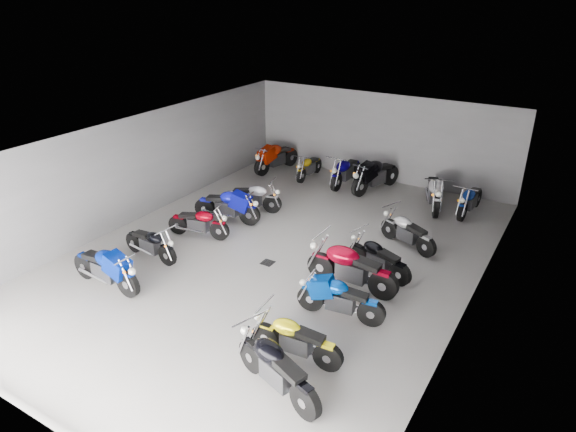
% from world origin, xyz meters
% --- Properties ---
extents(ground, '(14.00, 14.00, 0.00)m').
position_xyz_m(ground, '(0.00, 0.00, 0.00)').
color(ground, gray).
rests_on(ground, ground).
extents(wall_back, '(10.00, 0.10, 3.20)m').
position_xyz_m(wall_back, '(0.00, 7.00, 1.60)').
color(wall_back, slate).
rests_on(wall_back, ground).
extents(wall_left, '(0.10, 14.00, 3.20)m').
position_xyz_m(wall_left, '(-5.00, 0.00, 1.60)').
color(wall_left, slate).
rests_on(wall_left, ground).
extents(wall_right, '(0.10, 14.00, 3.20)m').
position_xyz_m(wall_right, '(5.00, 0.00, 1.60)').
color(wall_right, slate).
rests_on(wall_right, ground).
extents(ceiling, '(10.00, 14.00, 0.04)m').
position_xyz_m(ceiling, '(0.00, 0.00, 3.22)').
color(ceiling, black).
rests_on(ceiling, wall_back).
extents(drain_grate, '(0.32, 0.32, 0.01)m').
position_xyz_m(drain_grate, '(0.00, -0.50, 0.01)').
color(drain_grate, black).
rests_on(drain_grate, ground).
extents(motorcycle_left_b, '(2.21, 0.44, 0.97)m').
position_xyz_m(motorcycle_left_b, '(-2.66, -3.49, 0.53)').
color(motorcycle_left_b, black).
rests_on(motorcycle_left_b, ground).
extents(motorcycle_left_c, '(1.87, 0.40, 0.82)m').
position_xyz_m(motorcycle_left_c, '(-2.79, -1.89, 0.45)').
color(motorcycle_left_c, black).
rests_on(motorcycle_left_c, ground).
extents(motorcycle_left_d, '(1.88, 0.58, 0.84)m').
position_xyz_m(motorcycle_left_d, '(-2.53, -0.24, 0.46)').
color(motorcycle_left_d, black).
rests_on(motorcycle_left_d, ground).
extents(motorcycle_left_e, '(2.15, 0.62, 0.96)m').
position_xyz_m(motorcycle_left_e, '(-2.46, 1.04, 0.52)').
color(motorcycle_left_e, black).
rests_on(motorcycle_left_e, ground).
extents(motorcycle_left_f, '(1.94, 0.70, 0.87)m').
position_xyz_m(motorcycle_left_f, '(-2.29, 2.10, 0.48)').
color(motorcycle_left_f, black).
rests_on(motorcycle_left_f, ground).
extents(motorcycle_right_a, '(2.10, 0.82, 0.95)m').
position_xyz_m(motorcycle_right_a, '(2.70, -4.32, 0.52)').
color(motorcycle_right_a, black).
rests_on(motorcycle_right_a, ground).
extents(motorcycle_right_b, '(1.95, 0.42, 0.86)m').
position_xyz_m(motorcycle_right_b, '(2.53, -3.38, 0.47)').
color(motorcycle_right_b, black).
rests_on(motorcycle_right_b, ground).
extents(motorcycle_right_c, '(2.01, 0.47, 0.89)m').
position_xyz_m(motorcycle_right_c, '(2.66, -1.69, 0.48)').
color(motorcycle_right_c, black).
rests_on(motorcycle_right_c, ground).
extents(motorcycle_right_d, '(2.36, 0.46, 1.04)m').
position_xyz_m(motorcycle_right_d, '(2.37, -0.49, 0.57)').
color(motorcycle_right_d, black).
rests_on(motorcycle_right_d, ground).
extents(motorcycle_right_e, '(1.88, 0.68, 0.85)m').
position_xyz_m(motorcycle_right_e, '(2.68, 0.48, 0.46)').
color(motorcycle_right_e, black).
rests_on(motorcycle_right_e, ground).
extents(motorcycle_right_f, '(1.83, 0.87, 0.85)m').
position_xyz_m(motorcycle_right_f, '(2.81, 2.28, 0.46)').
color(motorcycle_right_f, black).
rests_on(motorcycle_right_f, ground).
extents(motorcycle_back_a, '(0.64, 2.29, 1.02)m').
position_xyz_m(motorcycle_back_a, '(-3.73, 5.78, 0.55)').
color(motorcycle_back_a, black).
rests_on(motorcycle_back_a, ground).
extents(motorcycle_back_b, '(0.37, 1.85, 0.81)m').
position_xyz_m(motorcycle_back_b, '(-2.23, 5.74, 0.44)').
color(motorcycle_back_b, black).
rests_on(motorcycle_back_b, ground).
extents(motorcycle_back_c, '(0.43, 2.21, 0.97)m').
position_xyz_m(motorcycle_back_c, '(-0.74, 5.79, 0.53)').
color(motorcycle_back_c, black).
rests_on(motorcycle_back_c, ground).
extents(motorcycle_back_d, '(0.87, 2.34, 1.06)m').
position_xyz_m(motorcycle_back_d, '(0.40, 5.79, 0.58)').
color(motorcycle_back_d, black).
rests_on(motorcycle_back_d, ground).
extents(motorcycle_back_e, '(1.00, 2.21, 1.02)m').
position_xyz_m(motorcycle_back_e, '(2.63, 5.38, 0.56)').
color(motorcycle_back_e, black).
rests_on(motorcycle_back_e, ground).
extents(motorcycle_back_f, '(0.44, 2.01, 0.88)m').
position_xyz_m(motorcycle_back_f, '(3.75, 5.48, 0.48)').
color(motorcycle_back_f, black).
rests_on(motorcycle_back_f, ground).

